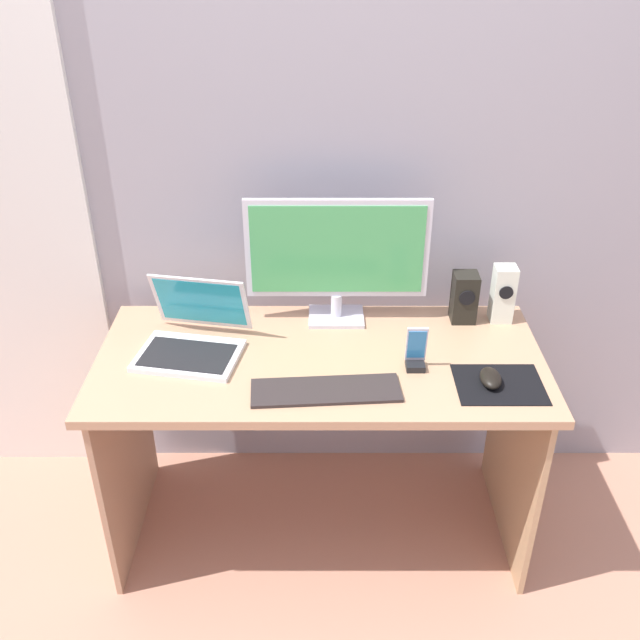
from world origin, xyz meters
TOP-DOWN VIEW (x-y plane):
  - ground_plane at (0.00, 0.00)m, footprint 8.00×8.00m
  - wall_back at (0.00, 0.40)m, footprint 6.00×0.04m
  - desk at (0.00, 0.00)m, footprint 1.36×0.62m
  - monitor at (0.05, 0.23)m, footprint 0.58×0.14m
  - speaker_right at (0.59, 0.22)m, footprint 0.07×0.07m
  - speaker_near_monitor at (0.47, 0.22)m, footprint 0.08×0.08m
  - laptop at (-0.39, 0.04)m, footprint 0.35×0.34m
  - keyboard_external at (0.02, -0.18)m, footprint 0.43×0.16m
  - mousepad at (0.51, -0.14)m, footprint 0.25×0.20m
  - mouse at (0.49, -0.14)m, footprint 0.06×0.10m
  - phone_in_dock at (0.28, -0.06)m, footprint 0.06×0.05m

SIDE VIEW (x-z plane):
  - ground_plane at x=0.00m, z-range 0.00..0.00m
  - desk at x=0.00m, z-range 0.21..0.92m
  - mousepad at x=0.51m, z-range 0.72..0.72m
  - keyboard_external at x=0.02m, z-range 0.72..0.73m
  - mouse at x=0.49m, z-range 0.72..0.75m
  - laptop at x=-0.39m, z-range 0.65..0.87m
  - phone_in_dock at x=0.28m, z-range 0.69..0.83m
  - speaker_near_monitor at x=0.47m, z-range 0.72..0.88m
  - speaker_right at x=0.59m, z-range 0.72..0.91m
  - monitor at x=0.05m, z-range 0.74..1.15m
  - wall_back at x=0.00m, z-range 0.00..2.50m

